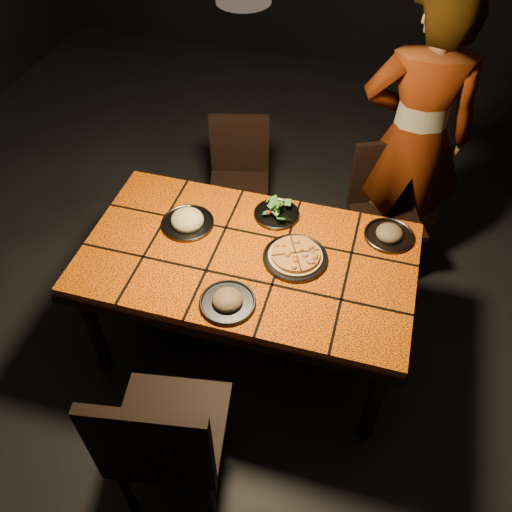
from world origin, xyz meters
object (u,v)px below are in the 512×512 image
(plate_pizza, at_px, (295,256))
(plate_pasta, at_px, (187,221))
(diner, at_px, (415,139))
(dining_table, at_px, (248,266))
(chair_far_right, at_px, (384,202))
(chair_near, at_px, (163,440))
(chair_far_left, at_px, (239,172))

(plate_pizza, height_order, plate_pasta, plate_pasta)
(diner, bearing_deg, dining_table, 48.33)
(chair_far_right, bearing_deg, diner, 27.93)
(chair_near, xyz_separation_m, plate_pasta, (-0.27, 1.03, 0.19))
(plate_pasta, bearing_deg, chair_far_left, 88.71)
(chair_near, bearing_deg, dining_table, -104.73)
(chair_far_right, bearing_deg, chair_near, -135.43)
(dining_table, bearing_deg, chair_far_left, 109.71)
(chair_far_left, bearing_deg, plate_pizza, -72.35)
(dining_table, height_order, chair_far_left, chair_far_left)
(diner, xyz_separation_m, plate_pizza, (-0.46, -0.95, -0.12))
(dining_table, xyz_separation_m, plate_pasta, (-0.35, 0.12, 0.10))
(chair_near, distance_m, chair_far_right, 1.91)
(chair_far_left, distance_m, plate_pizza, 1.10)
(plate_pizza, bearing_deg, chair_far_left, 121.93)
(chair_far_left, xyz_separation_m, diner, (1.02, 0.05, 0.41))
(chair_far_left, bearing_deg, chair_far_right, -18.22)
(chair_far_left, height_order, diner, diner)
(diner, bearing_deg, chair_far_right, 45.53)
(chair_far_left, bearing_deg, plate_pasta, -105.57)
(plate_pizza, relative_size, plate_pasta, 1.29)
(chair_near, distance_m, diner, 2.07)
(chair_far_right, bearing_deg, chair_far_left, 151.53)
(plate_pizza, bearing_deg, chair_near, -108.14)
(chair_near, relative_size, plate_pasta, 3.77)
(dining_table, bearing_deg, diner, 55.26)
(chair_near, relative_size, chair_far_right, 1.18)
(chair_near, bearing_deg, plate_pasta, -84.75)
(dining_table, xyz_separation_m, plate_pizza, (0.23, 0.04, 0.10))
(chair_far_left, distance_m, chair_far_right, 0.94)
(chair_near, distance_m, chair_far_left, 1.87)
(dining_table, relative_size, chair_far_right, 1.88)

